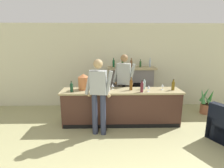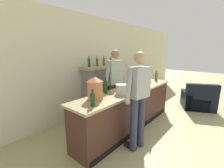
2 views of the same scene
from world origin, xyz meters
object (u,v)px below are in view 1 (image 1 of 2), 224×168
at_px(fireplace_stone, 131,87).
at_px(wine_bottle_rose_blush, 142,87).
at_px(person_bartender, 124,83).
at_px(wine_glass_back_row, 162,86).
at_px(wine_bottle_port_short, 72,87).
at_px(wine_glass_front_left, 149,87).
at_px(ice_bucket_steel, 106,87).
at_px(wine_bottle_cabernet_heavy, 144,84).
at_px(wine_bottle_merlot_tall, 131,84).
at_px(copper_dispenser, 84,82).
at_px(wine_bottle_chardonnay_pale, 173,85).
at_px(potted_plant_corner, 206,103).
at_px(person_customer, 99,94).
at_px(wine_glass_front_right, 112,85).
at_px(wine_bottle_burgundy_dark, 99,83).

xyz_separation_m(fireplace_stone, wine_bottle_rose_blush, (0.08, -1.40, 0.37)).
bearing_deg(fireplace_stone, person_bartender, -114.52).
xyz_separation_m(wine_bottle_rose_blush, wine_glass_back_row, (0.59, 0.23, -0.03)).
bearing_deg(wine_bottle_port_short, wine_glass_front_left, -0.35).
xyz_separation_m(ice_bucket_steel, wine_bottle_cabernet_heavy, (1.02, 0.16, 0.03)).
distance_m(ice_bucket_steel, wine_glass_front_left, 1.09).
bearing_deg(person_bartender, wine_bottle_cabernet_heavy, -40.82).
height_order(wine_bottle_merlot_tall, wine_glass_back_row, wine_bottle_merlot_tall).
bearing_deg(person_bartender, copper_dispenser, -158.33).
distance_m(wine_bottle_rose_blush, wine_glass_front_left, 0.19).
xyz_separation_m(wine_bottle_chardonnay_pale, wine_bottle_port_short, (-2.61, -0.12, -0.01)).
bearing_deg(potted_plant_corner, wine_bottle_rose_blush, -158.81).
bearing_deg(person_customer, person_bartender, 58.12).
relative_size(person_bartender, wine_bottle_rose_blush, 5.94).
bearing_deg(fireplace_stone, ice_bucket_steel, -123.15).
xyz_separation_m(wine_bottle_port_short, wine_glass_front_left, (1.94, -0.01, -0.01)).
bearing_deg(wine_bottle_rose_blush, ice_bucket_steel, 171.70).
height_order(copper_dispenser, wine_bottle_merlot_tall, copper_dispenser).
xyz_separation_m(fireplace_stone, person_bartender, (-0.30, -0.67, 0.31)).
bearing_deg(wine_glass_back_row, wine_glass_front_right, 177.12).
relative_size(wine_bottle_merlot_tall, wine_bottle_port_short, 1.24).
relative_size(wine_bottle_merlot_tall, wine_bottle_cabernet_heavy, 1.18).
distance_m(wine_bottle_chardonnay_pale, wine_glass_front_left, 0.68).
bearing_deg(wine_bottle_cabernet_heavy, person_customer, -151.16).
distance_m(copper_dispenser, wine_bottle_chardonnay_pale, 2.34).
bearing_deg(wine_bottle_burgundy_dark, fireplace_stone, 44.68).
height_order(wine_bottle_port_short, wine_glass_front_right, wine_bottle_port_short).
distance_m(potted_plant_corner, wine_glass_front_left, 2.26).
xyz_separation_m(fireplace_stone, wine_glass_back_row, (0.67, -1.17, 0.34)).
relative_size(copper_dispenser, wine_glass_front_right, 2.80).
relative_size(wine_bottle_port_short, wine_bottle_cabernet_heavy, 0.95).
bearing_deg(potted_plant_corner, wine_glass_front_left, -158.33).
bearing_deg(wine_bottle_cabernet_heavy, potted_plant_corner, 14.93).
xyz_separation_m(wine_bottle_merlot_tall, wine_bottle_cabernet_heavy, (0.36, 0.09, -0.02)).
bearing_deg(copper_dispenser, wine_glass_front_right, 0.03).
bearing_deg(wine_glass_back_row, person_bartender, 152.69).
distance_m(fireplace_stone, wine_glass_front_right, 1.32).
bearing_deg(wine_glass_front_left, wine_bottle_chardonnay_pale, 10.76).
relative_size(wine_bottle_rose_blush, wine_glass_front_right, 2.06).
relative_size(wine_bottle_cabernet_heavy, wine_glass_back_row, 1.86).
distance_m(copper_dispenser, wine_bottle_port_short, 0.37).
height_order(person_customer, wine_glass_front_right, person_customer).
xyz_separation_m(person_customer, wine_bottle_burgundy_dark, (-0.02, 0.77, 0.09)).
height_order(copper_dispenser, wine_bottle_chardonnay_pale, copper_dispenser).
relative_size(person_bartender, ice_bucket_steel, 7.22).
xyz_separation_m(wine_bottle_rose_blush, wine_bottle_cabernet_heavy, (0.12, 0.29, -0.01)).
xyz_separation_m(ice_bucket_steel, wine_bottle_rose_blush, (0.91, -0.13, 0.04)).
distance_m(fireplace_stone, wine_bottle_burgundy_dark, 1.45).
relative_size(person_customer, wine_bottle_rose_blush, 5.84).
xyz_separation_m(person_customer, person_bartender, (0.67, 1.08, 0.02)).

